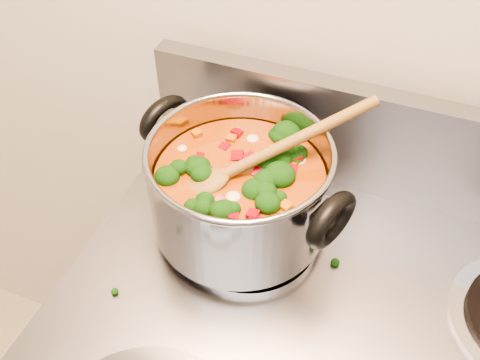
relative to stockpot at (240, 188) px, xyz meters
name	(u,v)px	position (x,y,z in m)	size (l,w,h in m)	color
stockpot	(240,188)	(0.00, 0.00, 0.00)	(0.29, 0.22, 0.14)	gray
wooden_spoon	(249,162)	(0.01, 0.01, 0.04)	(0.21, 0.19, 0.09)	brown
cooktop_crumbs	(196,326)	(0.01, -0.15, -0.07)	(0.07, 0.06, 0.01)	black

